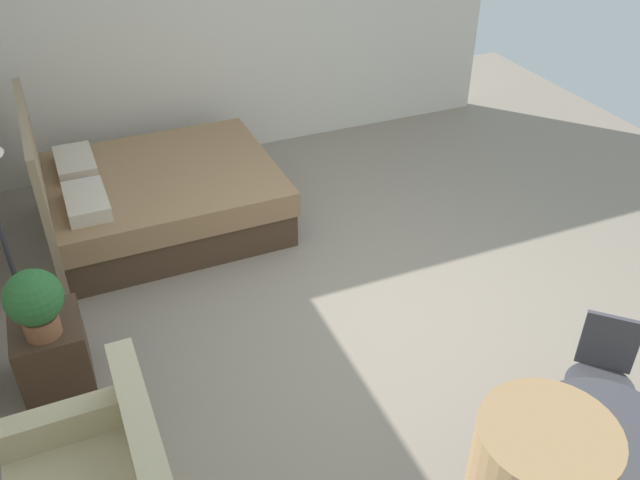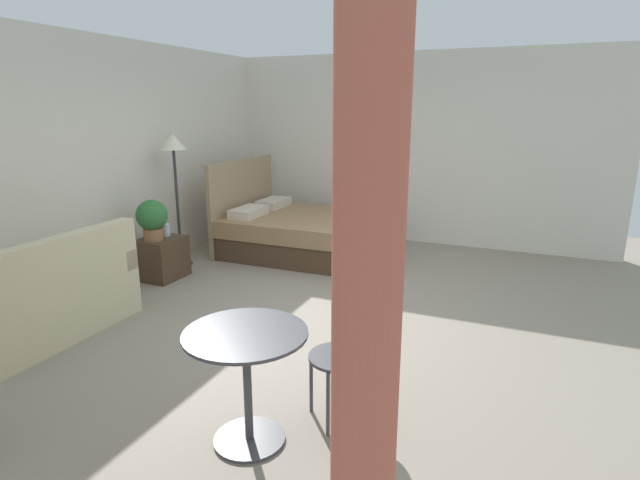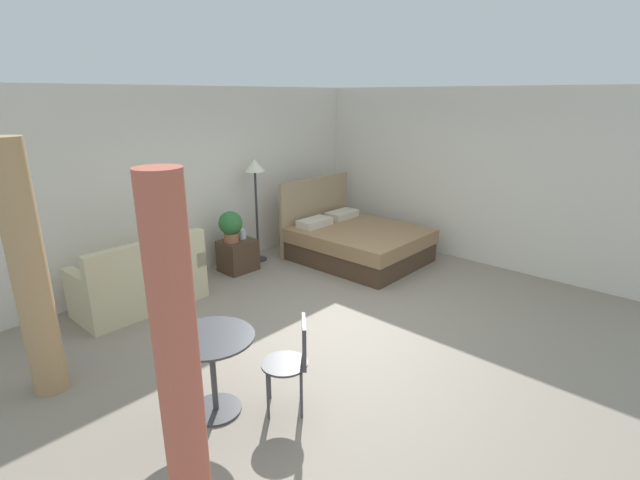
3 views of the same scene
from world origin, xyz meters
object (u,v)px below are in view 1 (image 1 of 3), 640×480
(potted_plant, at_px, (35,301))
(vase, at_px, (38,305))
(balcony_table, at_px, (598,459))
(bed, at_px, (156,197))
(nightstand, at_px, (52,352))
(cafe_chair_near_window, at_px, (603,369))

(potted_plant, xyz_separation_m, vase, (0.22, 0.01, -0.19))
(vase, height_order, balcony_table, balcony_table)
(bed, xyz_separation_m, vase, (-1.52, 1.04, 0.26))
(bed, height_order, vase, bed)
(vase, bearing_deg, nightstand, -173.42)
(bed, relative_size, cafe_chair_near_window, 2.40)
(bed, relative_size, potted_plant, 4.25)
(potted_plant, xyz_separation_m, balcony_table, (-2.13, -2.54, -0.24))
(nightstand, bearing_deg, cafe_chair_near_window, -119.99)
(cafe_chair_near_window, bearing_deg, balcony_table, 135.88)
(vase, distance_m, balcony_table, 3.47)
(balcony_table, bearing_deg, vase, 47.37)
(vase, relative_size, balcony_table, 0.20)
(cafe_chair_near_window, bearing_deg, bed, 30.40)
(bed, distance_m, balcony_table, 4.15)
(bed, relative_size, balcony_table, 2.75)
(potted_plant, relative_size, balcony_table, 0.65)
(potted_plant, distance_m, balcony_table, 3.32)
(nightstand, height_order, vase, vase)
(potted_plant, relative_size, vase, 3.24)
(nightstand, distance_m, cafe_chair_near_window, 3.49)
(potted_plant, bearing_deg, cafe_chair_near_window, -118.51)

